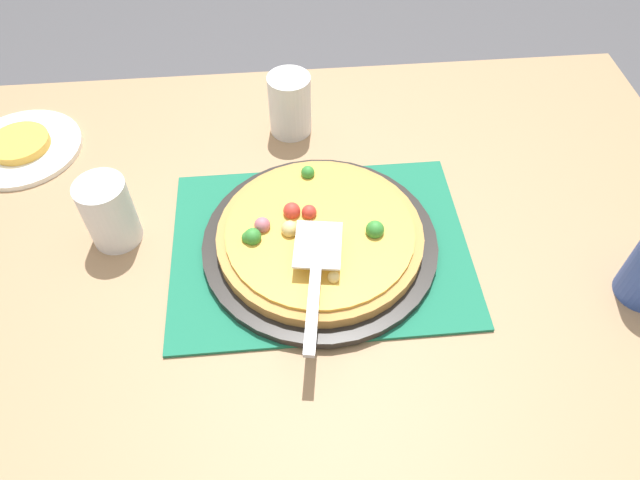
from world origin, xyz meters
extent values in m
plane|color=#4C4C51|center=(0.00, 0.00, 0.00)|extent=(8.00, 8.00, 0.00)
cube|color=#9E7A56|center=(0.00, 0.00, 0.73)|extent=(1.40, 1.00, 0.03)
cube|color=#9E7A56|center=(-0.64, -0.44, 0.36)|extent=(0.07, 0.07, 0.72)
cube|color=#9E7A56|center=(0.64, -0.44, 0.36)|extent=(0.07, 0.07, 0.72)
cube|color=#196B4C|center=(0.00, 0.00, 0.75)|extent=(0.48, 0.36, 0.01)
cylinder|color=black|center=(0.00, 0.00, 0.76)|extent=(0.38, 0.38, 0.01)
cylinder|color=#B78442|center=(0.00, 0.00, 0.78)|extent=(0.33, 0.33, 0.02)
cylinder|color=gold|center=(0.00, 0.00, 0.79)|extent=(0.30, 0.30, 0.01)
sphere|color=red|center=(0.04, -0.04, 0.80)|extent=(0.03, 0.03, 0.03)
sphere|color=#E5CC7F|center=(-0.01, 0.10, 0.80)|extent=(0.02, 0.02, 0.02)
sphere|color=#338433|center=(-0.09, 0.01, 0.80)|extent=(0.03, 0.03, 0.03)
sphere|color=#338433|center=(0.11, 0.01, 0.80)|extent=(0.03, 0.03, 0.03)
sphere|color=#B76675|center=(0.09, -0.01, 0.80)|extent=(0.03, 0.03, 0.03)
sphere|color=#E5CC7F|center=(0.05, 0.00, 0.80)|extent=(0.03, 0.03, 0.03)
sphere|color=#338433|center=(0.11, 0.01, 0.80)|extent=(0.02, 0.02, 0.02)
sphere|color=#338433|center=(0.01, -0.12, 0.80)|extent=(0.02, 0.02, 0.02)
sphere|color=red|center=(0.01, -0.03, 0.80)|extent=(0.02, 0.02, 0.02)
cylinder|color=white|center=(0.54, -0.29, 0.76)|extent=(0.22, 0.22, 0.01)
cylinder|color=gold|center=(0.54, -0.29, 0.77)|extent=(0.11, 0.11, 0.02)
cylinder|color=white|center=(0.33, -0.05, 0.81)|extent=(0.08, 0.08, 0.12)
cylinder|color=white|center=(0.03, -0.30, 0.81)|extent=(0.08, 0.08, 0.12)
cube|color=silver|center=(0.01, 0.05, 0.82)|extent=(0.08, 0.10, 0.00)
cube|color=#B2B2B7|center=(0.02, 0.16, 0.82)|extent=(0.04, 0.14, 0.01)
camera|label=1|loc=(0.05, 0.58, 1.49)|focal=32.27mm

